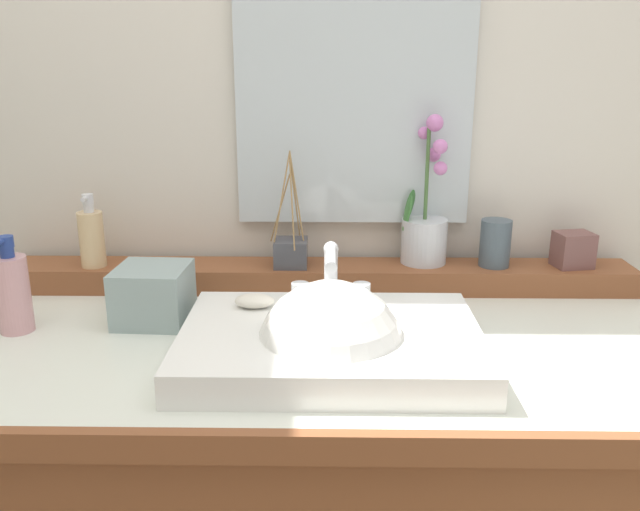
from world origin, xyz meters
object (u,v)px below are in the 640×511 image
Objects in this scene: tumbler_cup at (495,243)px; trinket_box at (573,250)px; sink_basin at (331,349)px; reed_diffuser at (291,251)px; soap_bar at (255,301)px; tissue_box at (153,294)px; potted_plant at (425,227)px; lotion_bottle at (13,292)px; soap_dispenser at (92,237)px.

trinket_box is (0.16, -0.00, -0.01)m from tumbler_cup.
sink_basin is 0.36m from reed_diffuser.
trinket_box reaches higher than soap_bar.
tumbler_cup reaches higher than tissue_box.
sink_basin reaches higher than tissue_box.
tissue_box is at bearing -158.38° from potted_plant.
reed_diffuser is at bearing 36.17° from tissue_box.
reed_diffuser is at bearing -174.01° from potted_plant.
trinket_box is at bearing 12.40° from tissue_box.
reed_diffuser is (-0.43, -0.01, -0.02)m from tumbler_cup.
soap_bar is at bearing -152.28° from tumbler_cup.
trinket_box reaches higher than tissue_box.
tumbler_cup is at bearing 15.49° from tissue_box.
tumbler_cup is 0.16m from trinket_box.
reed_diffuser is at bearing 25.63° from lotion_bottle.
trinket_box is at bearing 0.73° from soap_dispenser.
lotion_bottle is (-0.91, -0.24, -0.03)m from tumbler_cup.
reed_diffuser reaches higher than soap_bar.
soap_dispenser is (-0.50, 0.34, 0.09)m from sink_basin.
potted_plant is at bearing 62.27° from sink_basin.
soap_dispenser is 0.24m from lotion_bottle.
tumbler_cup is at bearing -8.84° from potted_plant.
soap_bar is 0.22× the size of potted_plant.
trinket_box is (0.59, 0.00, 0.00)m from reed_diffuser.
reed_diffuser is 1.37× the size of lotion_bottle.
reed_diffuser is (0.05, 0.24, 0.02)m from soap_bar.
sink_basin is 0.44m from potted_plant.
reed_diffuser reaches higher than trinket_box.
reed_diffuser reaches higher than soap_dispenser.
soap_bar is (-0.13, 0.10, 0.04)m from sink_basin.
tissue_box is (-0.84, -0.18, -0.04)m from trinket_box.
soap_bar is at bearing -1.69° from lotion_bottle.
tissue_box reaches higher than soap_bar.
tumbler_cup is 0.70m from tissue_box.
potted_plant is 1.77× the size of lotion_bottle.
tumbler_cup is 0.94m from lotion_bottle.
tissue_box is (0.24, 0.05, -0.02)m from lotion_bottle.
reed_diffuser reaches higher than sink_basin.
tumbler_cup reaches higher than soap_bar.
tissue_box is at bearing -143.83° from reed_diffuser.
sink_basin is at bearing -11.67° from lotion_bottle.
tissue_box is at bearing -178.37° from trinket_box.
sink_basin is 3.15× the size of soap_dispenser.
reed_diffuser is (-0.08, 0.35, 0.06)m from sink_basin.
soap_dispenser is 1.56× the size of tumbler_cup.
lotion_bottle is (-0.77, -0.26, -0.06)m from potted_plant.
trinket_box is 0.42× the size of lotion_bottle.
potted_plant is (0.20, 0.38, 0.11)m from sink_basin.
tissue_box is (-0.25, -0.18, -0.03)m from reed_diffuser.
sink_basin is 0.37m from tissue_box.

